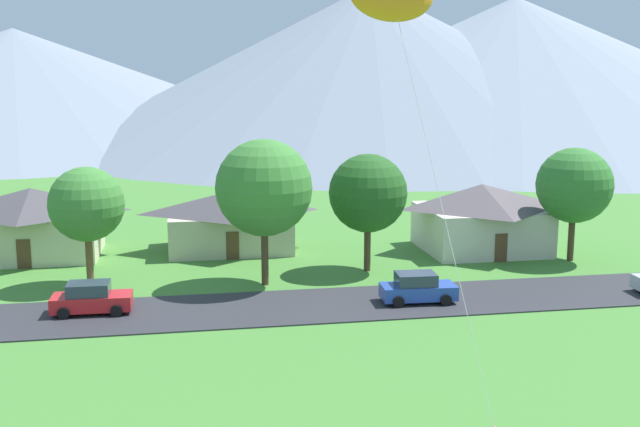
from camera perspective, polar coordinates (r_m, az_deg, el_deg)
The scene contains 14 objects.
road_strip at distance 42.38m, azimuth -2.85°, elevation -7.05°, with size 160.00×6.46×0.08m, color #2D2D33.
mountain_far_east_ridge at distance 180.75m, azimuth 14.04°, elevation 10.04°, with size 110.65×110.65×25.79m, color gray.
mountain_far_west_ridge at distance 140.71m, azimuth 3.71°, elevation 10.94°, with size 114.17×114.17×28.72m, color gray.
mountain_west_ridge at distance 146.46m, azimuth 14.30°, elevation 10.27°, with size 120.13×120.13×26.94m, color gray.
mountain_east_ridge at distance 163.12m, azimuth -21.91°, elevation 8.96°, with size 123.69×123.69×22.00m, color gray.
house_leftmost at distance 56.22m, azimuth -6.83°, elevation -0.46°, with size 9.55×6.95×4.36m.
house_left_center at distance 57.23m, azimuth -20.84°, elevation -0.56°, with size 9.82×7.43×4.95m.
house_right_center at distance 56.89m, azimuth 12.02°, elevation -0.19°, with size 9.07×8.12×4.93m.
tree_near_left at distance 54.81m, azimuth 18.60°, elevation 2.01°, with size 5.19×5.19×7.90m.
tree_center at distance 45.81m, azimuth -4.24°, elevation 1.94°, with size 5.90×5.90×9.00m.
tree_right_of_center at distance 49.28m, azimuth 3.63°, elevation 1.52°, with size 5.13×5.13×7.76m.
tree_near_right at distance 47.73m, azimuth -17.17°, elevation 0.65°, with size 4.54×4.54×7.35m.
parked_car_blue_west_end at distance 43.31m, azimuth 7.35°, elevation -5.61°, with size 4.28×2.23×1.68m.
parked_car_red_mid_west at distance 42.84m, azimuth -16.84°, elevation -6.15°, with size 4.24×2.15×1.68m.
Camera 1 is at (-5.06, -10.77, 12.65)m, focal length 42.52 mm.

